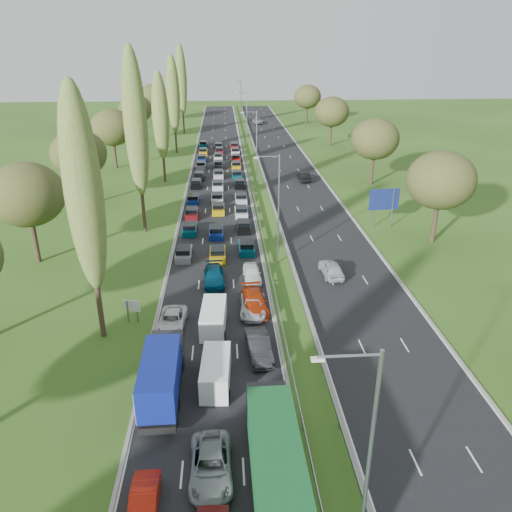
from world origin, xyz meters
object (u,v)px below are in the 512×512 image
object	(u,v)px
white_van_front	(216,370)
white_van_rear	(214,316)
near_car_2	(172,321)
green_lorry	(277,475)
info_sign	(132,308)
direction_sign	(384,201)
blue_lorry	(162,374)
near_car_1	(144,504)

from	to	relation	value
white_van_front	white_van_rear	world-z (taller)	white_van_rear
near_car_2	green_lorry	bearing A→B (deg)	-65.29
white_van_front	near_car_2	bearing A→B (deg)	119.55
white_van_front	white_van_rear	xyz separation A→B (m)	(-0.26, 7.55, 0.01)
info_sign	green_lorry	bearing A→B (deg)	-61.62
green_lorry	direction_sign	distance (m)	45.78
blue_lorry	white_van_rear	bearing A→B (deg)	68.88
white_van_front	info_sign	bearing A→B (deg)	132.58
white_van_rear	info_sign	xyz separation A→B (m)	(-7.02, 1.33, 0.32)
direction_sign	green_lorry	bearing A→B (deg)	-113.52
blue_lorry	white_van_front	size ratio (longest dim) A/B	1.70
green_lorry	near_car_2	bearing A→B (deg)	110.51
near_car_2	blue_lorry	bearing A→B (deg)	-84.86
white_van_rear	direction_sign	world-z (taller)	direction_sign
green_lorry	white_van_front	bearing A→B (deg)	106.48
near_car_1	white_van_rear	bearing A→B (deg)	78.79
blue_lorry	green_lorry	world-z (taller)	green_lorry
near_car_1	direction_sign	distance (m)	49.00
near_car_2	white_van_rear	distance (m)	3.57
green_lorry	info_sign	size ratio (longest dim) A/B	6.46
near_car_1	info_sign	xyz separation A→B (m)	(-3.68, 19.53, 0.68)
blue_lorry	near_car_2	bearing A→B (deg)	90.75
white_van_rear	direction_sign	xyz separation A→B (m)	(21.78, 23.77, 2.52)
near_car_1	blue_lorry	size ratio (longest dim) A/B	0.48
white_van_rear	direction_sign	distance (m)	32.34
blue_lorry	direction_sign	xyz separation A→B (m)	(25.08, 32.69, 1.70)
near_car_2	blue_lorry	world-z (taller)	blue_lorry
near_car_2	info_sign	size ratio (longest dim) A/B	2.30
blue_lorry	white_van_front	xyz separation A→B (m)	(3.56, 1.37, -0.84)
blue_lorry	green_lorry	bearing A→B (deg)	-54.39
direction_sign	info_sign	bearing A→B (deg)	-142.07
near_car_1	green_lorry	world-z (taller)	green_lorry
green_lorry	blue_lorry	bearing A→B (deg)	125.80
green_lorry	white_van_rear	xyz separation A→B (m)	(-3.52, 18.19, -1.12)
white_van_rear	direction_sign	size ratio (longest dim) A/B	0.97
green_lorry	white_van_front	world-z (taller)	green_lorry
green_lorry	white_van_front	distance (m)	11.18
white_van_front	white_van_rear	distance (m)	7.56
near_car_1	white_van_rear	distance (m)	18.51
white_van_front	direction_sign	world-z (taller)	direction_sign
near_car_2	info_sign	world-z (taller)	info_sign
near_car_2	green_lorry	size ratio (longest dim) A/B	0.36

